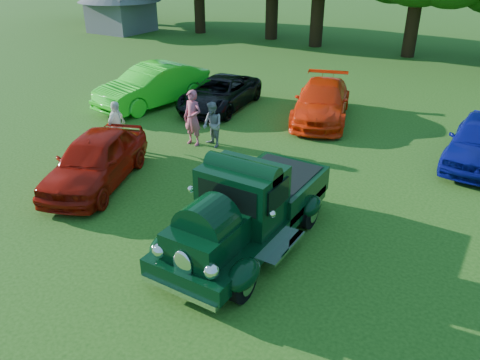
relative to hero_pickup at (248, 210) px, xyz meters
The scene contains 10 objects.
ground 2.09m from the hero_pickup, 158.80° to the right, with size 120.00×120.00×0.00m, color #1E4911.
hero_pickup is the anchor object (origin of this frame).
red_convertible 5.29m from the hero_pickup, behind, with size 1.77×4.39×1.50m, color #991006.
back_car_lime 11.21m from the hero_pickup, 142.00° to the left, with size 1.81×5.20×1.71m, color #27DB1D.
back_car_black 10.13m from the hero_pickup, 127.45° to the left, with size 2.17×4.70×1.31m, color black.
back_car_orange 9.21m from the hero_pickup, 102.28° to the left, with size 2.03×4.98×1.45m, color #F42C08.
spectator_pink 6.31m from the hero_pickup, 138.13° to the left, with size 0.70×0.46×1.92m, color #C35068.
spectator_grey 5.97m from the hero_pickup, 132.36° to the left, with size 0.76×0.59×1.56m, color gray.
spectator_white 7.04m from the hero_pickup, 159.17° to the left, with size 0.98×0.41×1.68m, color white.
gazebo 31.30m from the hero_pickup, 139.48° to the left, with size 6.40×6.40×3.90m.
Camera 1 is at (6.40, -7.18, 6.24)m, focal length 35.00 mm.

